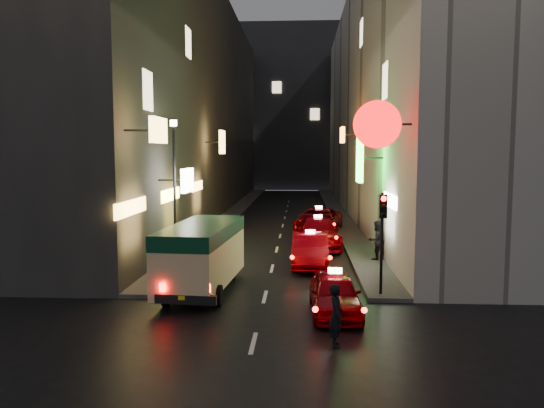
% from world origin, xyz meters
% --- Properties ---
extents(building_left, '(7.38, 52.19, 18.00)m').
position_xyz_m(building_left, '(-8.00, 33.99, 9.00)').
color(building_left, '#393634').
rests_on(building_left, ground).
extents(building_right, '(7.99, 52.00, 18.00)m').
position_xyz_m(building_right, '(8.00, 33.99, 9.00)').
color(building_right, '#BAB3AA').
rests_on(building_right, ground).
extents(building_far, '(30.00, 10.00, 22.00)m').
position_xyz_m(building_far, '(0.00, 66.00, 11.00)').
color(building_far, '#2F2F34').
rests_on(building_far, ground).
extents(sidewalk_left, '(1.50, 52.00, 0.15)m').
position_xyz_m(sidewalk_left, '(-4.25, 34.00, 0.07)').
color(sidewalk_left, '#4E4B48').
rests_on(sidewalk_left, ground).
extents(sidewalk_right, '(1.50, 52.00, 0.15)m').
position_xyz_m(sidewalk_right, '(4.25, 34.00, 0.07)').
color(sidewalk_right, '#4E4B48').
rests_on(sidewalk_right, ground).
extents(minibus, '(2.43, 5.84, 2.45)m').
position_xyz_m(minibus, '(-2.30, 9.09, 1.55)').
color(minibus, beige).
rests_on(minibus, ground).
extents(taxi_near, '(2.04, 4.72, 1.66)m').
position_xyz_m(taxi_near, '(2.30, 6.70, 0.74)').
color(taxi_near, '#870007').
rests_on(taxi_near, ground).
extents(taxi_second, '(2.24, 5.34, 1.86)m').
position_xyz_m(taxi_second, '(1.65, 13.61, 0.85)').
color(taxi_second, '#870007').
rests_on(taxi_second, ground).
extents(taxi_third, '(2.61, 5.80, 1.98)m').
position_xyz_m(taxi_third, '(2.15, 18.41, 0.91)').
color(taxi_third, '#870007').
rests_on(taxi_third, ground).
extents(taxi_far, '(3.19, 5.95, 1.97)m').
position_xyz_m(taxi_far, '(2.34, 23.21, 0.90)').
color(taxi_far, '#870007').
rests_on(taxi_far, ground).
extents(pedestrian_crossing, '(0.42, 0.63, 1.86)m').
position_xyz_m(pedestrian_crossing, '(2.16, 3.90, 0.93)').
color(pedestrian_crossing, black).
rests_on(pedestrian_crossing, ground).
extents(pedestrian_sidewalk, '(0.89, 0.80, 2.01)m').
position_xyz_m(pedestrian_sidewalk, '(4.67, 14.50, 1.15)').
color(pedestrian_sidewalk, black).
rests_on(pedestrian_sidewalk, sidewalk_right).
extents(traffic_light, '(0.26, 0.43, 3.50)m').
position_xyz_m(traffic_light, '(4.00, 8.47, 2.69)').
color(traffic_light, black).
rests_on(traffic_light, sidewalk_right).
extents(lamp_post, '(0.28, 0.28, 6.22)m').
position_xyz_m(lamp_post, '(-4.20, 13.00, 3.72)').
color(lamp_post, black).
rests_on(lamp_post, sidewalk_left).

